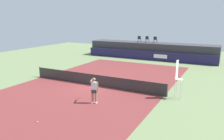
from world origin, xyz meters
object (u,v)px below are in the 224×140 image
(spectator_chair_left, at_px, (147,39))
(net_post_near, at_px, (40,72))
(tennis_player, at_px, (94,89))
(spectator_chair_far_left, at_px, (139,39))
(spectator_chair_center, at_px, (155,39))
(net_post_far, at_px, (167,90))
(umpire_chair, at_px, (178,77))
(tennis_ball, at_px, (37,122))

(spectator_chair_left, xyz_separation_m, net_post_near, (-5.59, -15.32, -2.19))
(spectator_chair_left, bearing_deg, tennis_player, -81.60)
(spectator_chair_far_left, distance_m, spectator_chair_center, 2.32)
(net_post_far, bearing_deg, umpire_chair, 1.22)
(net_post_far, bearing_deg, spectator_chair_far_left, 117.63)
(spectator_chair_center, bearing_deg, tennis_player, -85.24)
(tennis_ball, bearing_deg, net_post_far, 54.84)
(spectator_chair_left, distance_m, net_post_near, 16.45)
(spectator_chair_far_left, height_order, tennis_ball, spectator_chair_far_left)
(spectator_chair_far_left, xyz_separation_m, net_post_near, (-4.50, -15.09, -2.19))
(spectator_chair_center, relative_size, umpire_chair, 0.32)
(net_post_near, bearing_deg, tennis_ball, -46.10)
(umpire_chair, relative_size, tennis_player, 1.56)
(tennis_player, xyz_separation_m, tennis_ball, (-1.21, -3.96, -0.92))
(spectator_chair_far_left, height_order, net_post_near, spectator_chair_far_left)
(spectator_chair_center, distance_m, net_post_far, 16.31)
(spectator_chair_center, xyz_separation_m, umpire_chair, (6.27, -15.15, -1.11))
(tennis_ball, bearing_deg, spectator_chair_left, 93.94)
(spectator_chair_far_left, height_order, umpire_chair, spectator_chair_far_left)
(tennis_player, distance_m, tennis_ball, 4.24)
(spectator_chair_left, relative_size, tennis_player, 0.50)
(spectator_chair_left, distance_m, spectator_chair_center, 1.23)
(spectator_chair_far_left, distance_m, tennis_player, 19.05)
(net_post_near, xyz_separation_m, tennis_ball, (7.16, -7.44, -0.46))
(spectator_chair_left, distance_m, net_post_far, 16.90)
(umpire_chair, bearing_deg, spectator_chair_center, 112.47)
(net_post_far, xyz_separation_m, tennis_player, (-4.03, -3.48, 0.46))
(spectator_chair_far_left, relative_size, net_post_far, 0.89)
(net_post_near, bearing_deg, umpire_chair, 0.06)
(spectator_chair_far_left, height_order, spectator_chair_left, same)
(spectator_chair_far_left, height_order, tennis_player, spectator_chair_far_left)
(net_post_near, distance_m, tennis_player, 9.08)
(net_post_near, bearing_deg, spectator_chair_left, 69.94)
(spectator_chair_left, height_order, net_post_near, spectator_chair_left)
(umpire_chair, distance_m, tennis_ball, 9.65)
(umpire_chair, xyz_separation_m, net_post_far, (-0.68, -0.01, -1.09))
(tennis_ball, bearing_deg, spectator_chair_far_left, 96.73)
(spectator_chair_left, bearing_deg, tennis_ball, -86.06)
(spectator_chair_far_left, bearing_deg, net_post_near, -106.61)
(spectator_chair_center, bearing_deg, spectator_chair_far_left, -178.03)
(spectator_chair_far_left, height_order, net_post_far, spectator_chair_far_left)
(umpire_chair, distance_m, net_post_far, 1.28)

